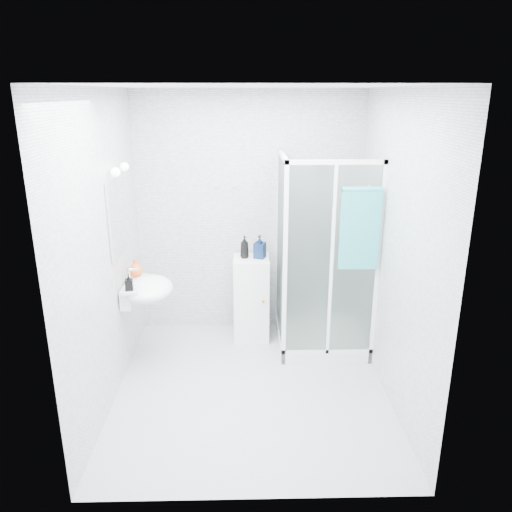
{
  "coord_description": "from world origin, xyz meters",
  "views": [
    {
      "loc": [
        -0.05,
        -3.93,
        2.56
      ],
      "look_at": [
        0.05,
        0.35,
        1.15
      ],
      "focal_mm": 35.0,
      "sensor_mm": 36.0,
      "label": 1
    }
  ],
  "objects_px": {
    "hand_towel": "(360,227)",
    "shampoo_bottle_b": "(260,247)",
    "shower_enclosure": "(315,308)",
    "wall_basin": "(146,289)",
    "shampoo_bottle_a": "(245,247)",
    "soap_dispenser_black": "(129,282)",
    "storage_cabinet": "(251,298)",
    "soap_dispenser_orange": "(135,268)"
  },
  "relations": [
    {
      "from": "hand_towel",
      "to": "shampoo_bottle_a",
      "type": "xyz_separation_m",
      "value": [
        -1.04,
        0.67,
        -0.39
      ]
    },
    {
      "from": "shampoo_bottle_a",
      "to": "soap_dispenser_orange",
      "type": "xyz_separation_m",
      "value": [
        -1.05,
        -0.41,
        -0.08
      ]
    },
    {
      "from": "shower_enclosure",
      "to": "shampoo_bottle_a",
      "type": "relative_size",
      "value": 8.41
    },
    {
      "from": "wall_basin",
      "to": "storage_cabinet",
      "type": "xyz_separation_m",
      "value": [
        1.0,
        0.56,
        -0.34
      ]
    },
    {
      "from": "hand_towel",
      "to": "shampoo_bottle_a",
      "type": "relative_size",
      "value": 3.18
    },
    {
      "from": "soap_dispenser_black",
      "to": "soap_dispenser_orange",
      "type": "bearing_deg",
      "value": 92.46
    },
    {
      "from": "hand_towel",
      "to": "soap_dispenser_black",
      "type": "height_order",
      "value": "hand_towel"
    },
    {
      "from": "shampoo_bottle_b",
      "to": "soap_dispenser_orange",
      "type": "bearing_deg",
      "value": -161.76
    },
    {
      "from": "wall_basin",
      "to": "soap_dispenser_black",
      "type": "bearing_deg",
      "value": -120.01
    },
    {
      "from": "shower_enclosure",
      "to": "hand_towel",
      "type": "distance_m",
      "value": 1.09
    },
    {
      "from": "hand_towel",
      "to": "shampoo_bottle_b",
      "type": "height_order",
      "value": "hand_towel"
    },
    {
      "from": "shower_enclosure",
      "to": "wall_basin",
      "type": "distance_m",
      "value": 1.72
    },
    {
      "from": "shampoo_bottle_a",
      "to": "soap_dispenser_black",
      "type": "xyz_separation_m",
      "value": [
        -1.04,
        -0.77,
        -0.09
      ]
    },
    {
      "from": "shampoo_bottle_b",
      "to": "soap_dispenser_black",
      "type": "distance_m",
      "value": 1.42
    },
    {
      "from": "wall_basin",
      "to": "soap_dispenser_black",
      "type": "relative_size",
      "value": 3.66
    },
    {
      "from": "shower_enclosure",
      "to": "soap_dispenser_orange",
      "type": "bearing_deg",
      "value": -175.6
    },
    {
      "from": "storage_cabinet",
      "to": "shampoo_bottle_a",
      "type": "distance_m",
      "value": 0.58
    },
    {
      "from": "shower_enclosure",
      "to": "soap_dispenser_black",
      "type": "relative_size",
      "value": 13.07
    },
    {
      "from": "soap_dispenser_orange",
      "to": "storage_cabinet",
      "type": "bearing_deg",
      "value": 18.86
    },
    {
      "from": "storage_cabinet",
      "to": "soap_dispenser_black",
      "type": "distance_m",
      "value": 1.42
    },
    {
      "from": "wall_basin",
      "to": "shampoo_bottle_a",
      "type": "bearing_deg",
      "value": 32.15
    },
    {
      "from": "hand_towel",
      "to": "shampoo_bottle_b",
      "type": "xyz_separation_m",
      "value": [
        -0.88,
        0.66,
        -0.39
      ]
    },
    {
      "from": "hand_towel",
      "to": "soap_dispenser_orange",
      "type": "bearing_deg",
      "value": 172.79
    },
    {
      "from": "soap_dispenser_orange",
      "to": "soap_dispenser_black",
      "type": "distance_m",
      "value": 0.36
    },
    {
      "from": "wall_basin",
      "to": "shampoo_bottle_b",
      "type": "height_order",
      "value": "shampoo_bottle_b"
    },
    {
      "from": "hand_towel",
      "to": "soap_dispenser_black",
      "type": "relative_size",
      "value": 4.95
    },
    {
      "from": "storage_cabinet",
      "to": "hand_towel",
      "type": "relative_size",
      "value": 1.2
    },
    {
      "from": "hand_towel",
      "to": "soap_dispenser_orange",
      "type": "relative_size",
      "value": 4.35
    },
    {
      "from": "storage_cabinet",
      "to": "shampoo_bottle_a",
      "type": "xyz_separation_m",
      "value": [
        -0.07,
        0.02,
        0.57
      ]
    },
    {
      "from": "shampoo_bottle_a",
      "to": "soap_dispenser_black",
      "type": "bearing_deg",
      "value": -143.45
    },
    {
      "from": "hand_towel",
      "to": "soap_dispenser_orange",
      "type": "distance_m",
      "value": 2.16
    },
    {
      "from": "wall_basin",
      "to": "soap_dispenser_orange",
      "type": "relative_size",
      "value": 3.22
    },
    {
      "from": "storage_cabinet",
      "to": "shampoo_bottle_b",
      "type": "bearing_deg",
      "value": 10.77
    },
    {
      "from": "soap_dispenser_orange",
      "to": "soap_dispenser_black",
      "type": "xyz_separation_m",
      "value": [
        0.02,
        -0.36,
        -0.01
      ]
    },
    {
      "from": "wall_basin",
      "to": "shampoo_bottle_a",
      "type": "distance_m",
      "value": 1.12
    },
    {
      "from": "shampoo_bottle_a",
      "to": "soap_dispenser_black",
      "type": "relative_size",
      "value": 1.56
    },
    {
      "from": "shampoo_bottle_b",
      "to": "soap_dispenser_orange",
      "type": "xyz_separation_m",
      "value": [
        -1.21,
        -0.4,
        -0.08
      ]
    },
    {
      "from": "shower_enclosure",
      "to": "shampoo_bottle_b",
      "type": "height_order",
      "value": "shower_enclosure"
    },
    {
      "from": "shower_enclosure",
      "to": "storage_cabinet",
      "type": "relative_size",
      "value": 2.21
    },
    {
      "from": "soap_dispenser_orange",
      "to": "soap_dispenser_black",
      "type": "height_order",
      "value": "soap_dispenser_orange"
    },
    {
      "from": "wall_basin",
      "to": "hand_towel",
      "type": "xyz_separation_m",
      "value": [
        1.97,
        -0.09,
        0.62
      ]
    },
    {
      "from": "shampoo_bottle_a",
      "to": "wall_basin",
      "type": "bearing_deg",
      "value": -147.85
    }
  ]
}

